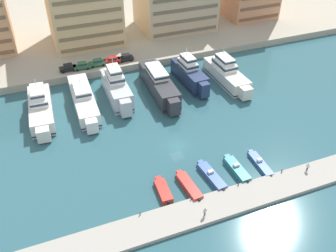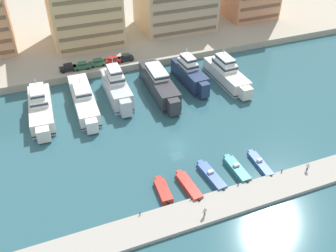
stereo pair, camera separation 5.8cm
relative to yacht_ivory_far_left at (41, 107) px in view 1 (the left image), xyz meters
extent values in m
plane|color=#2D5B66|center=(23.23, -20.23, -2.15)|extent=(400.00, 400.00, 0.00)
cube|color=#ADA38E|center=(23.23, 47.02, -1.22)|extent=(180.00, 70.00, 1.86)
cube|color=#A8A399|center=(23.23, -36.74, -1.82)|extent=(120.00, 5.52, 0.66)
cube|color=silver|center=(0.01, 0.12, -0.60)|extent=(5.62, 16.50, 3.10)
cube|color=silver|center=(-0.53, -9.04, -0.52)|extent=(2.71, 2.49, 2.64)
cube|color=#192347|center=(0.01, 0.12, -1.61)|extent=(5.68, 16.66, 0.24)
cube|color=white|center=(0.08, 1.34, 1.69)|extent=(4.04, 7.03, 1.47)
cube|color=#233342|center=(0.08, 1.34, 1.83)|extent=(4.09, 7.10, 0.53)
cube|color=white|center=(0.08, 1.34, 3.13)|extent=(3.15, 5.48, 1.43)
cube|color=#233342|center=(0.08, 1.34, 3.28)|extent=(3.19, 5.54, 0.51)
cylinder|color=silver|center=(0.14, 2.36, 4.75)|extent=(0.16, 0.16, 1.80)
cube|color=silver|center=(0.51, 8.68, -1.30)|extent=(4.02, 1.13, 0.20)
cube|color=white|center=(9.24, 0.49, -0.58)|extent=(4.91, 18.76, 3.14)
cube|color=white|center=(8.91, -9.80, -0.50)|extent=(2.44, 2.24, 2.67)
cube|color=#192347|center=(9.24, 0.49, -1.60)|extent=(4.96, 18.95, 0.24)
cube|color=white|center=(9.28, 1.88, 1.75)|extent=(3.62, 7.93, 1.52)
cube|color=#233342|center=(9.28, 1.88, 1.90)|extent=(3.66, 8.01, 0.55)
cylinder|color=silver|center=(9.32, 3.06, 3.41)|extent=(0.16, 0.16, 1.80)
cube|color=white|center=(9.55, 10.25, -1.29)|extent=(3.70, 1.02, 0.20)
cube|color=silver|center=(17.05, 0.93, -0.03)|extent=(4.63, 13.81, 4.25)
cube|color=silver|center=(16.88, -6.91, 0.08)|extent=(2.43, 2.22, 3.61)
cube|color=#334C7F|center=(17.05, 0.93, -1.41)|extent=(4.68, 13.95, 0.24)
cube|color=white|center=(17.07, 1.95, 2.98)|extent=(3.51, 5.83, 1.76)
cube|color=#233342|center=(17.07, 1.95, 3.15)|extent=(3.55, 5.89, 0.63)
cube|color=white|center=(17.07, 1.95, 4.54)|extent=(2.73, 4.55, 1.37)
cube|color=#233342|center=(17.07, 1.95, 4.68)|extent=(2.77, 4.60, 0.49)
cylinder|color=silver|center=(17.09, 2.82, 6.13)|extent=(0.16, 0.16, 1.80)
cube|color=silver|center=(17.21, 8.23, -0.98)|extent=(3.70, 0.98, 0.20)
cube|color=#333338|center=(26.88, -0.13, -0.11)|extent=(4.96, 18.17, 4.08)
cube|color=#333338|center=(26.59, -10.15, -0.01)|extent=(2.51, 2.29, 3.47)
cube|color=#192347|center=(26.88, -0.13, -1.44)|extent=(5.01, 18.35, 0.24)
cube|color=white|center=(26.92, 1.22, 2.65)|extent=(3.68, 7.68, 1.45)
cube|color=#233342|center=(26.92, 1.22, 2.80)|extent=(3.73, 7.75, 0.52)
cylinder|color=silver|center=(26.95, 2.36, 4.28)|extent=(0.16, 0.16, 1.80)
cube|color=#333338|center=(27.15, 9.34, -1.03)|extent=(3.80, 1.01, 0.20)
cube|color=navy|center=(35.22, 1.08, -0.09)|extent=(4.59, 13.17, 4.13)
cube|color=navy|center=(35.61, -6.28, 0.02)|extent=(2.25, 2.07, 3.51)
cube|color=black|center=(35.22, 1.08, -1.43)|extent=(4.63, 13.31, 0.24)
cube|color=white|center=(35.17, 2.05, 2.71)|extent=(3.33, 5.61, 1.47)
cube|color=#233342|center=(35.17, 2.05, 2.85)|extent=(3.37, 5.66, 0.53)
cube|color=white|center=(35.17, 2.05, 4.08)|extent=(2.60, 4.37, 1.28)
cube|color=#233342|center=(35.17, 2.05, 4.21)|extent=(2.63, 4.42, 0.46)
cylinder|color=silver|center=(35.13, 2.87, 5.62)|extent=(0.16, 0.16, 1.80)
cube|color=navy|center=(34.86, 8.01, -1.02)|extent=(3.37, 1.07, 0.20)
cube|color=silver|center=(44.07, -1.34, -0.52)|extent=(4.94, 15.89, 3.26)
cube|color=silver|center=(44.26, -10.28, -0.44)|extent=(2.59, 2.36, 2.77)
cube|color=#192347|center=(44.07, -1.34, -1.58)|extent=(4.99, 16.05, 0.24)
cube|color=white|center=(44.05, -0.16, 1.92)|extent=(3.74, 6.71, 1.63)
cube|color=#233342|center=(44.05, -0.16, 2.09)|extent=(3.79, 6.78, 0.59)
cube|color=white|center=(44.05, -0.16, 3.36)|extent=(2.92, 5.23, 1.24)
cube|color=#233342|center=(44.05, -0.16, 3.48)|extent=(2.95, 5.29, 0.45)
cylinder|color=silver|center=(44.03, 0.84, 4.88)|extent=(0.16, 0.16, 1.80)
cube|color=silver|center=(43.90, 7.01, -1.25)|extent=(3.94, 0.98, 0.20)
cube|color=red|center=(16.37, -30.73, -1.67)|extent=(2.19, 5.19, 0.96)
cube|color=red|center=(16.53, -27.80, -1.67)|extent=(1.10, 0.92, 0.81)
cube|color=black|center=(16.21, -33.45, -1.52)|extent=(0.38, 0.30, 0.60)
cube|color=red|center=(20.77, -31.48, -1.61)|extent=(2.32, 6.69, 1.09)
cube|color=red|center=(20.48, -27.85, -1.61)|extent=(1.05, 0.89, 0.93)
cube|color=black|center=(21.05, -34.93, -1.46)|extent=(0.38, 0.31, 0.60)
cube|color=#33569E|center=(25.50, -30.63, -1.65)|extent=(2.51, 7.17, 1.00)
cube|color=#33569E|center=(25.13, -26.77, -1.65)|extent=(1.09, 0.92, 0.85)
cube|color=silver|center=(25.45, -30.11, -0.92)|extent=(1.07, 0.69, 0.46)
cube|color=#283847|center=(25.42, -29.83, -0.86)|extent=(0.93, 0.17, 0.27)
cube|color=black|center=(25.85, -34.31, -1.50)|extent=(0.38, 0.31, 0.60)
cube|color=teal|center=(30.47, -30.81, -1.61)|extent=(2.06, 6.47, 1.07)
cube|color=teal|center=(30.38, -27.21, -1.61)|extent=(1.07, 0.89, 0.91)
cube|color=silver|center=(30.46, -30.32, -0.85)|extent=(1.07, 0.62, 0.46)
cube|color=#283847|center=(30.45, -30.04, -0.78)|extent=(0.96, 0.10, 0.28)
cube|color=black|center=(30.55, -34.20, -1.46)|extent=(0.37, 0.29, 0.60)
cube|color=#33569E|center=(35.27, -30.92, -1.79)|extent=(1.87, 6.64, 0.73)
cube|color=#33569E|center=(35.40, -27.30, -1.79)|extent=(0.93, 0.77, 0.62)
cube|color=silver|center=(35.29, -30.43, -1.17)|extent=(0.92, 0.63, 0.49)
cube|color=#283847|center=(35.30, -30.15, -1.10)|extent=(0.82, 0.11, 0.30)
cube|color=black|center=(35.15, -34.39, -1.64)|extent=(0.37, 0.29, 0.60)
cube|color=black|center=(8.25, 14.70, 0.43)|extent=(4.12, 1.74, 0.80)
cube|color=black|center=(8.40, 14.70, 1.17)|extent=(2.12, 1.58, 0.68)
cube|color=#1E2833|center=(8.40, 14.70, 1.17)|extent=(2.07, 1.60, 0.37)
cylinder|color=black|center=(6.91, 13.83, 0.03)|extent=(0.64, 0.23, 0.64)
cylinder|color=black|center=(6.89, 15.53, 0.03)|extent=(0.64, 0.23, 0.64)
cylinder|color=black|center=(9.61, 13.86, 0.03)|extent=(0.64, 0.23, 0.64)
cylinder|color=black|center=(9.59, 15.56, 0.03)|extent=(0.64, 0.23, 0.64)
cube|color=#2D6642|center=(11.70, 14.41, 0.43)|extent=(4.18, 1.89, 0.80)
cube|color=#2D6642|center=(11.85, 14.41, 1.17)|extent=(2.17, 1.66, 0.68)
cube|color=#1E2833|center=(11.85, 14.41, 1.17)|extent=(2.13, 1.67, 0.37)
cylinder|color=black|center=(10.32, 13.63, 0.03)|extent=(0.65, 0.25, 0.64)
cylinder|color=black|center=(10.40, 15.33, 0.03)|extent=(0.65, 0.25, 0.64)
cylinder|color=black|center=(13.01, 13.50, 0.03)|extent=(0.65, 0.25, 0.64)
cylinder|color=black|center=(13.09, 15.20, 0.03)|extent=(0.65, 0.25, 0.64)
cube|color=#2D6642|center=(15.71, 14.68, 0.43)|extent=(4.12, 1.74, 0.80)
cube|color=#2D6642|center=(15.86, 14.68, 1.17)|extent=(2.12, 1.58, 0.68)
cube|color=#1E2833|center=(15.86, 14.68, 1.17)|extent=(2.07, 1.60, 0.37)
cylinder|color=black|center=(14.35, 13.85, 0.03)|extent=(0.64, 0.23, 0.64)
cylinder|color=black|center=(14.37, 15.55, 0.03)|extent=(0.64, 0.23, 0.64)
cylinder|color=black|center=(17.05, 13.82, 0.03)|extent=(0.64, 0.23, 0.64)
cylinder|color=black|center=(17.07, 15.52, 0.03)|extent=(0.64, 0.23, 0.64)
cube|color=red|center=(19.59, 14.64, 0.43)|extent=(4.20, 1.95, 0.80)
cube|color=red|center=(19.74, 14.63, 1.17)|extent=(2.19, 1.68, 0.68)
cube|color=#1E2833|center=(19.74, 14.63, 1.17)|extent=(2.15, 1.70, 0.37)
cylinder|color=black|center=(18.19, 13.88, 0.03)|extent=(0.65, 0.26, 0.64)
cylinder|color=black|center=(18.29, 15.57, 0.03)|extent=(0.65, 0.26, 0.64)
cylinder|color=black|center=(20.88, 13.71, 0.03)|extent=(0.65, 0.26, 0.64)
cylinder|color=black|center=(20.99, 15.41, 0.03)|extent=(0.65, 0.26, 0.64)
cube|color=black|center=(23.13, 14.75, 0.43)|extent=(4.16, 1.84, 0.80)
cube|color=black|center=(23.28, 14.75, 1.17)|extent=(2.15, 1.63, 0.68)
cube|color=#1E2833|center=(23.28, 14.75, 1.17)|extent=(2.11, 1.65, 0.37)
cylinder|color=black|center=(21.75, 13.95, 0.03)|extent=(0.65, 0.24, 0.64)
cylinder|color=black|center=(21.81, 15.65, 0.03)|extent=(0.65, 0.24, 0.64)
cylinder|color=black|center=(24.45, 13.85, 0.03)|extent=(0.65, 0.24, 0.64)
cylinder|color=black|center=(24.51, 15.55, 0.03)|extent=(0.65, 0.24, 0.64)
cube|color=#E0BC84|center=(16.52, 31.13, 10.67)|extent=(18.61, 16.62, 21.93)
cube|color=#7B6748|center=(16.52, 22.72, 1.27)|extent=(17.12, 0.24, 0.90)
cube|color=#7B6748|center=(16.52, 22.72, 4.41)|extent=(17.12, 0.24, 0.90)
cube|color=#7B6748|center=(16.52, 22.72, 7.54)|extent=(17.12, 0.24, 0.90)
cube|color=#7B6748|center=(16.52, 22.72, 10.67)|extent=(17.12, 0.24, 0.90)
cube|color=#7B6748|center=(16.52, 22.72, 13.80)|extent=(17.12, 0.24, 0.90)
cube|color=#C6AD89|center=(43.89, 31.65, 7.78)|extent=(21.48, 16.73, 16.14)
cube|color=#6D5F4B|center=(43.89, 23.19, 1.32)|extent=(19.76, 0.24, 0.90)
cube|color=#6D5F4B|center=(43.89, 23.19, 4.55)|extent=(19.76, 0.24, 0.90)
cube|color=#6D5F4B|center=(43.89, 23.19, 7.78)|extent=(19.76, 0.24, 0.90)
cube|color=brown|center=(69.70, 24.57, 1.37)|extent=(14.18, 0.24, 0.90)
cube|color=brown|center=(69.70, 24.57, 4.71)|extent=(14.18, 0.24, 0.90)
cylinder|color=#4C515B|center=(41.86, -35.58, -1.08)|extent=(0.13, 0.13, 0.82)
cylinder|color=#4C515B|center=(41.81, -35.42, -1.08)|extent=(0.13, 0.13, 0.82)
cube|color=silver|center=(41.84, -35.50, -0.36)|extent=(0.34, 0.50, 0.63)
cylinder|color=silver|center=(41.91, -35.76, -0.41)|extent=(0.10, 0.10, 0.63)
cylinder|color=silver|center=(41.76, -35.23, -0.41)|extent=(0.10, 0.10, 0.63)
sphere|color=tan|center=(41.84, -35.50, 0.07)|extent=(0.23, 0.23, 0.23)
cylinder|color=#7A6B56|center=(20.38, -38.01, -1.06)|extent=(0.14, 0.14, 0.87)
cylinder|color=#7A6B56|center=(20.55, -37.99, -1.06)|extent=(0.14, 0.14, 0.87)
cube|color=silver|center=(20.47, -38.00, -0.30)|extent=(0.51, 0.30, 0.66)
cylinder|color=silver|center=(20.18, -38.04, -0.35)|extent=(0.10, 0.10, 0.66)
cylinder|color=silver|center=(20.76, -37.96, -0.35)|extent=(0.10, 0.10, 0.66)
sphere|color=beige|center=(20.47, -38.00, 0.15)|extent=(0.24, 0.24, 0.24)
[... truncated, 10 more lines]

